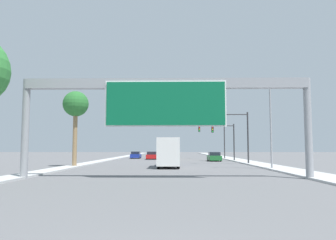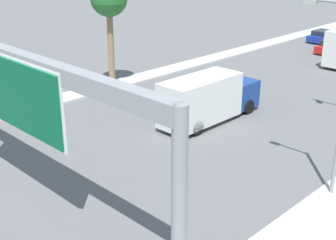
{
  "view_description": "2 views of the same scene",
  "coord_description": "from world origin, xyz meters",
  "px_view_note": "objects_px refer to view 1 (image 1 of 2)",
  "views": [
    {
      "loc": [
        0.59,
        -4.94,
        2.18
      ],
      "look_at": [
        0.0,
        26.91,
        4.85
      ],
      "focal_mm": 35.0,
      "sensor_mm": 36.0,
      "label": 1
    },
    {
      "loc": [
        18.55,
        8.85,
        11.49
      ],
      "look_at": [
        0.77,
        26.73,
        1.58
      ],
      "focal_mm": 50.0,
      "sensor_mm": 36.0,
      "label": 2
    }
  ],
  "objects_px": {
    "car_near_right": "(214,157)",
    "traffic_light_far_intersection": "(216,135)",
    "truck_box_primary": "(171,150)",
    "truck_box_secondary": "(169,153)",
    "car_near_center": "(136,155)",
    "sign_gantry": "(166,99)",
    "traffic_light_mid_block": "(226,136)",
    "car_far_center": "(152,156)",
    "traffic_light_near_intersection": "(235,129)",
    "palm_tree_background": "(76,106)",
    "street_lamp_right": "(268,116)"
  },
  "relations": [
    {
      "from": "car_near_right",
      "to": "traffic_light_far_intersection",
      "type": "height_order",
      "value": "traffic_light_far_intersection"
    },
    {
      "from": "truck_box_primary",
      "to": "truck_box_secondary",
      "type": "relative_size",
      "value": 0.99
    },
    {
      "from": "car_near_right",
      "to": "car_near_center",
      "type": "relative_size",
      "value": 1.05
    },
    {
      "from": "sign_gantry",
      "to": "car_near_center",
      "type": "xyz_separation_m",
      "value": [
        -7.0,
        42.26,
        -4.91
      ]
    },
    {
      "from": "car_near_right",
      "to": "sign_gantry",
      "type": "bearing_deg",
      "value": -103.2
    },
    {
      "from": "truck_box_primary",
      "to": "traffic_light_mid_block",
      "type": "height_order",
      "value": "traffic_light_mid_block"
    },
    {
      "from": "sign_gantry",
      "to": "car_far_center",
      "type": "relative_size",
      "value": 4.38
    },
    {
      "from": "sign_gantry",
      "to": "traffic_light_far_intersection",
      "type": "relative_size",
      "value": 3.11
    },
    {
      "from": "truck_box_primary",
      "to": "traffic_light_near_intersection",
      "type": "distance_m",
      "value": 17.04
    },
    {
      "from": "traffic_light_mid_block",
      "to": "traffic_light_far_intersection",
      "type": "distance_m",
      "value": 10.02
    },
    {
      "from": "car_near_right",
      "to": "traffic_light_near_intersection",
      "type": "distance_m",
      "value": 10.62
    },
    {
      "from": "car_near_center",
      "to": "sign_gantry",
      "type": "bearing_deg",
      "value": -80.59
    },
    {
      "from": "sign_gantry",
      "to": "car_far_center",
      "type": "height_order",
      "value": "sign_gantry"
    },
    {
      "from": "traffic_light_mid_block",
      "to": "truck_box_secondary",
      "type": "bearing_deg",
      "value": -118.33
    },
    {
      "from": "palm_tree_background",
      "to": "truck_box_primary",
      "type": "bearing_deg",
      "value": 62.96
    },
    {
      "from": "truck_box_primary",
      "to": "car_near_right",
      "type": "bearing_deg",
      "value": -33.91
    },
    {
      "from": "car_near_right",
      "to": "truck_box_secondary",
      "type": "height_order",
      "value": "truck_box_secondary"
    },
    {
      "from": "palm_tree_background",
      "to": "street_lamp_right",
      "type": "distance_m",
      "value": 21.0
    },
    {
      "from": "sign_gantry",
      "to": "traffic_light_near_intersection",
      "type": "xyz_separation_m",
      "value": [
        8.59,
        20.11,
        -0.93
      ]
    },
    {
      "from": "traffic_light_near_intersection",
      "to": "traffic_light_far_intersection",
      "type": "height_order",
      "value": "traffic_light_near_intersection"
    },
    {
      "from": "truck_box_secondary",
      "to": "traffic_light_mid_block",
      "type": "xyz_separation_m",
      "value": [
        9.04,
        16.77,
        2.38
      ]
    },
    {
      "from": "car_far_center",
      "to": "truck_box_secondary",
      "type": "xyz_separation_m",
      "value": [
        3.5,
        -24.52,
        0.95
      ]
    },
    {
      "from": "car_near_right",
      "to": "traffic_light_mid_block",
      "type": "relative_size",
      "value": 0.76
    },
    {
      "from": "truck_box_primary",
      "to": "traffic_light_near_intersection",
      "type": "xyz_separation_m",
      "value": [
        8.59,
        -14.43,
        2.85
      ]
    },
    {
      "from": "street_lamp_right",
      "to": "truck_box_secondary",
      "type": "bearing_deg",
      "value": 162.87
    },
    {
      "from": "car_near_right",
      "to": "car_near_center",
      "type": "xyz_separation_m",
      "value": [
        -14.0,
        12.42,
        -0.03
      ]
    },
    {
      "from": "traffic_light_near_intersection",
      "to": "truck_box_primary",
      "type": "bearing_deg",
      "value": 120.78
    },
    {
      "from": "palm_tree_background",
      "to": "truck_box_secondary",
      "type": "bearing_deg",
      "value": -2.58
    },
    {
      "from": "car_near_center",
      "to": "car_near_right",
      "type": "bearing_deg",
      "value": -41.58
    },
    {
      "from": "car_near_right",
      "to": "truck_box_secondary",
      "type": "relative_size",
      "value": 0.56
    },
    {
      "from": "car_near_right",
      "to": "palm_tree_background",
      "type": "distance_m",
      "value": 24.57
    },
    {
      "from": "traffic_light_mid_block",
      "to": "traffic_light_far_intersection",
      "type": "relative_size",
      "value": 0.91
    },
    {
      "from": "traffic_light_near_intersection",
      "to": "palm_tree_background",
      "type": "bearing_deg",
      "value": -161.83
    },
    {
      "from": "car_far_center",
      "to": "truck_box_primary",
      "type": "distance_m",
      "value": 4.95
    },
    {
      "from": "traffic_light_mid_block",
      "to": "palm_tree_background",
      "type": "bearing_deg",
      "value": -140.29
    },
    {
      "from": "traffic_light_near_intersection",
      "to": "car_near_center",
      "type": "bearing_deg",
      "value": 125.15
    },
    {
      "from": "truck_box_primary",
      "to": "palm_tree_background",
      "type": "relative_size",
      "value": 0.93
    },
    {
      "from": "truck_box_primary",
      "to": "traffic_light_far_intersection",
      "type": "bearing_deg",
      "value": 32.99
    },
    {
      "from": "car_far_center",
      "to": "traffic_light_far_intersection",
      "type": "height_order",
      "value": "traffic_light_far_intersection"
    },
    {
      "from": "traffic_light_far_intersection",
      "to": "palm_tree_background",
      "type": "distance_m",
      "value": 32.62
    },
    {
      "from": "car_far_center",
      "to": "traffic_light_near_intersection",
      "type": "xyz_separation_m",
      "value": [
        12.09,
        -17.75,
        3.96
      ]
    },
    {
      "from": "car_far_center",
      "to": "traffic_light_mid_block",
      "type": "xyz_separation_m",
      "value": [
        12.54,
        -7.75,
        3.33
      ]
    },
    {
      "from": "street_lamp_right",
      "to": "palm_tree_background",
      "type": "bearing_deg",
      "value": 170.17
    },
    {
      "from": "car_near_center",
      "to": "traffic_light_far_intersection",
      "type": "bearing_deg",
      "value": -7.84
    },
    {
      "from": "car_near_center",
      "to": "truck_box_secondary",
      "type": "xyz_separation_m",
      "value": [
        7.0,
        -28.91,
        0.97
      ]
    },
    {
      "from": "truck_box_primary",
      "to": "car_far_center",
      "type": "bearing_deg",
      "value": 136.52
    },
    {
      "from": "sign_gantry",
      "to": "truck_box_primary",
      "type": "height_order",
      "value": "sign_gantry"
    },
    {
      "from": "traffic_light_mid_block",
      "to": "traffic_light_far_intersection",
      "type": "xyz_separation_m",
      "value": [
        -0.46,
        10.0,
        0.48
      ]
    },
    {
      "from": "car_near_center",
      "to": "traffic_light_mid_block",
      "type": "distance_m",
      "value": 20.39
    },
    {
      "from": "car_near_center",
      "to": "traffic_light_far_intersection",
      "type": "distance_m",
      "value": 16.18
    }
  ]
}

